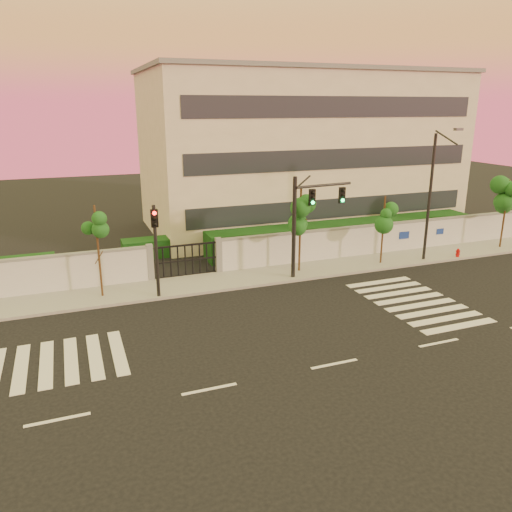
% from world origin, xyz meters
% --- Properties ---
extents(ground, '(120.00, 120.00, 0.00)m').
position_xyz_m(ground, '(0.00, 0.00, 0.00)').
color(ground, black).
rests_on(ground, ground).
extents(sidewalk, '(60.00, 3.00, 0.15)m').
position_xyz_m(sidewalk, '(0.00, 10.50, 0.07)').
color(sidewalk, gray).
rests_on(sidewalk, ground).
extents(perimeter_wall, '(60.00, 0.36, 2.20)m').
position_xyz_m(perimeter_wall, '(0.10, 12.00, 1.07)').
color(perimeter_wall, '#B7BABF').
rests_on(perimeter_wall, ground).
extents(hedge_row, '(41.00, 4.25, 1.80)m').
position_xyz_m(hedge_row, '(1.17, 14.74, 0.82)').
color(hedge_row, '#113912').
rests_on(hedge_row, ground).
extents(institutional_building, '(24.40, 12.40, 12.25)m').
position_xyz_m(institutional_building, '(9.00, 21.99, 6.16)').
color(institutional_building, beige).
rests_on(institutional_building, ground).
extents(road_markings, '(57.00, 7.62, 0.02)m').
position_xyz_m(road_markings, '(-1.58, 3.76, 0.01)').
color(road_markings, silver).
rests_on(road_markings, ground).
extents(street_tree_c, '(1.33, 1.06, 4.90)m').
position_xyz_m(street_tree_c, '(-7.76, 10.38, 3.60)').
color(street_tree_c, '#382314').
rests_on(street_tree_c, ground).
extents(street_tree_d, '(1.54, 1.23, 5.17)m').
position_xyz_m(street_tree_d, '(3.54, 10.47, 3.80)').
color(street_tree_d, '#382314').
rests_on(street_tree_d, ground).
extents(street_tree_e, '(1.41, 1.12, 4.36)m').
position_xyz_m(street_tree_e, '(8.98, 10.04, 3.21)').
color(street_tree_e, '#382314').
rests_on(street_tree_e, ground).
extents(street_tree_f, '(1.52, 1.21, 4.82)m').
position_xyz_m(street_tree_f, '(18.88, 10.16, 3.55)').
color(street_tree_f, '#382314').
rests_on(street_tree_f, ground).
extents(traffic_signal_main, '(3.72, 0.58, 5.89)m').
position_xyz_m(traffic_signal_main, '(3.43, 9.52, 3.72)').
color(traffic_signal_main, black).
rests_on(traffic_signal_main, ground).
extents(traffic_signal_secondary, '(0.38, 0.36, 4.91)m').
position_xyz_m(traffic_signal_secondary, '(-5.07, 9.27, 3.11)').
color(traffic_signal_secondary, black).
rests_on(traffic_signal_secondary, ground).
extents(streetlight_east, '(0.50, 2.01, 8.37)m').
position_xyz_m(streetlight_east, '(12.00, 9.53, 4.52)').
color(streetlight_east, black).
rests_on(streetlight_east, ground).
extents(fire_hydrant, '(0.28, 0.26, 0.71)m').
position_xyz_m(fire_hydrant, '(14.37, 9.29, 0.35)').
color(fire_hydrant, '#B50C0C').
rests_on(fire_hydrant, ground).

